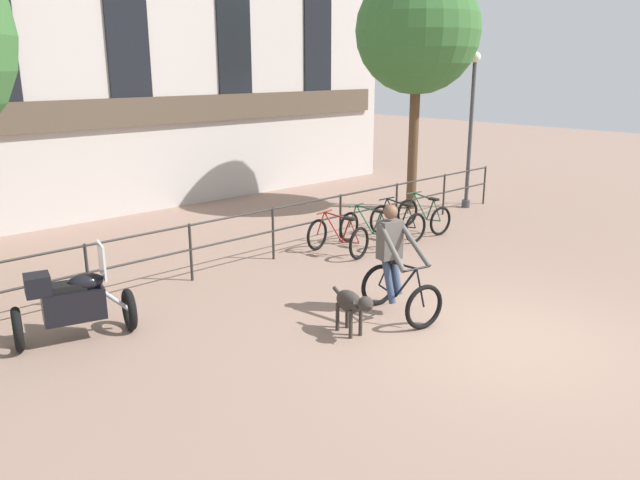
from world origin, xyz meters
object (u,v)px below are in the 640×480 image
dog (353,304)px  parked_bicycle_near_lamp (338,238)px  parked_bicycle_far_end (424,216)px  street_lamp (471,122)px  parked_motorcycle (73,302)px  parked_bicycle_mid_left (369,230)px  parked_bicycle_mid_right (398,222)px  cyclist_with_bike (396,267)px

dog → parked_bicycle_near_lamp: (2.62, 2.94, -0.12)m
parked_bicycle_far_end → parked_bicycle_near_lamp: bearing=6.2°
street_lamp → parked_motorcycle: bearing=-174.2°
dog → parked_motorcycle: parked_motorcycle is taller
dog → parked_bicycle_mid_left: 4.61m
parked_bicycle_near_lamp → parked_bicycle_mid_left: bearing=170.6°
parked_motorcycle → parked_bicycle_mid_right: parked_motorcycle is taller
dog → parked_bicycle_mid_left: size_ratio=0.79×
cyclist_with_bike → street_lamp: bearing=38.6°
cyclist_with_bike → parked_bicycle_far_end: 5.22m
parked_bicycle_near_lamp → street_lamp: bearing=178.1°
parked_motorcycle → parked_bicycle_far_end: size_ratio=1.44×
dog → parked_bicycle_near_lamp: 3.94m
parked_bicycle_near_lamp → parked_bicycle_mid_left: size_ratio=1.01×
parked_bicycle_mid_right → parked_bicycle_far_end: 0.94m
parked_bicycle_mid_left → parked_bicycle_far_end: size_ratio=1.01×
cyclist_with_bike → parked_bicycle_mid_right: 4.46m
parked_bicycle_far_end → dog: bearing=34.6°
parked_bicycle_near_lamp → parked_bicycle_far_end: (2.81, -0.00, 0.00)m
parked_bicycle_mid_left → parked_motorcycle: bearing=-3.9°
parked_bicycle_mid_left → street_lamp: 5.13m
dog → parked_bicycle_far_end: size_ratio=0.80×
parked_bicycle_mid_left → parked_bicycle_far_end: bearing=172.5°
parked_bicycle_near_lamp → street_lamp: street_lamp is taller
cyclist_with_bike → parked_bicycle_mid_right: size_ratio=1.50×
parked_motorcycle → parked_bicycle_far_end: parked_motorcycle is taller
cyclist_with_bike → dog: (-1.06, -0.11, -0.28)m
cyclist_with_bike → dog: bearing=-161.8°
parked_bicycle_near_lamp → street_lamp: size_ratio=0.30×
parked_motorcycle → parked_bicycle_near_lamp: (5.57, 0.40, -0.20)m
parked_bicycle_near_lamp → parked_bicycle_mid_right: same height
parked_bicycle_mid_right → street_lamp: bearing=-166.8°
parked_bicycle_far_end → parked_bicycle_mid_right: bearing=6.2°
parked_bicycle_mid_left → parked_bicycle_mid_right: size_ratio=1.05×
cyclist_with_bike → parked_bicycle_far_end: cyclist_with_bike is taller
dog → parked_bicycle_far_end: 6.17m
street_lamp → cyclist_with_bike: bearing=-153.6°
parked_motorcycle → parked_bicycle_mid_left: (6.50, 0.40, -0.20)m
cyclist_with_bike → parked_bicycle_mid_left: cyclist_with_bike is taller
dog → parked_bicycle_far_end: parked_bicycle_far_end is taller
parked_motorcycle → parked_bicycle_mid_right: 7.45m
parked_bicycle_mid_right → dog: bearing=35.3°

